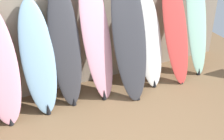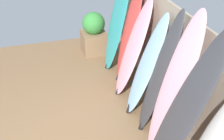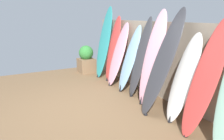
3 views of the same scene
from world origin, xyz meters
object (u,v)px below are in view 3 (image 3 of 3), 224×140
at_px(surfboard_red_1, 113,49).
at_px(surfboard_skyblue_3, 130,59).
at_px(surfboard_pink_5, 153,58).
at_px(planter_box, 86,59).
at_px(surfboard_charcoal_6, 163,62).
at_px(surfboard_white_7, 184,78).
at_px(surfboard_pink_2, 118,54).
at_px(surfboard_red_8, 205,78).
at_px(surfboard_teal_0, 104,43).
at_px(surfboard_charcoal_4, 140,57).

height_order(surfboard_red_1, surfboard_skyblue_3, surfboard_red_1).
bearing_deg(surfboard_skyblue_3, surfboard_pink_5, -1.22).
bearing_deg(surfboard_red_1, planter_box, -164.55).
relative_size(surfboard_skyblue_3, surfboard_charcoal_6, 0.81).
bearing_deg(surfboard_white_7, surfboard_pink_2, 179.12).
bearing_deg(surfboard_red_8, planter_box, -177.82).
xyz_separation_m(surfboard_pink_5, planter_box, (-3.27, -0.27, -0.58)).
xyz_separation_m(surfboard_teal_0, surfboard_pink_5, (2.46, -0.03, -0.07)).
bearing_deg(planter_box, surfboard_white_7, 3.16).
relative_size(surfboard_red_1, surfboard_charcoal_4, 1.01).
distance_m(surfboard_teal_0, surfboard_pink_5, 2.46).
bearing_deg(surfboard_white_7, surfboard_charcoal_6, -165.80).
height_order(surfboard_pink_2, surfboard_charcoal_6, surfboard_charcoal_6).
height_order(surfboard_teal_0, surfboard_skyblue_3, surfboard_teal_0).
bearing_deg(surfboard_pink_2, planter_box, -171.21).
distance_m(surfboard_charcoal_4, surfboard_charcoal_6, 1.03).
bearing_deg(surfboard_pink_2, surfboard_charcoal_4, 1.95).
height_order(surfboard_charcoal_4, planter_box, surfboard_charcoal_4).
relative_size(surfboard_pink_2, surfboard_white_7, 1.07).
bearing_deg(surfboard_white_7, surfboard_skyblue_3, 178.41).
bearing_deg(surfboard_white_7, surfboard_teal_0, 178.93).
bearing_deg(surfboard_teal_0, planter_box, -159.87).
relative_size(surfboard_pink_2, surfboard_charcoal_6, 0.84).
distance_m(surfboard_teal_0, surfboard_red_1, 0.51).
bearing_deg(surfboard_pink_2, surfboard_teal_0, 178.44).
distance_m(surfboard_charcoal_6, surfboard_red_8, 0.96).
distance_m(surfboard_skyblue_3, surfboard_pink_5, 0.96).
xyz_separation_m(surfboard_teal_0, surfboard_skyblue_3, (1.52, -0.01, -0.25)).
distance_m(surfboard_pink_2, surfboard_skyblue_3, 0.57).
bearing_deg(surfboard_red_8, surfboard_skyblue_3, 177.47).
bearing_deg(surfboard_red_1, surfboard_pink_2, -10.67).
relative_size(surfboard_charcoal_4, surfboard_red_8, 1.00).
distance_m(surfboard_white_7, surfboard_red_8, 0.52).
relative_size(surfboard_red_8, planter_box, 2.07).
xyz_separation_m(surfboard_red_1, surfboard_pink_5, (1.98, -0.09, 0.07)).
distance_m(surfboard_pink_5, planter_box, 3.34).
relative_size(surfboard_pink_2, surfboard_red_8, 0.91).
xyz_separation_m(surfboard_teal_0, surfboard_charcoal_6, (2.97, -0.18, -0.05)).
bearing_deg(surfboard_white_7, planter_box, -176.84).
relative_size(surfboard_teal_0, surfboard_red_8, 1.15).
xyz_separation_m(surfboard_charcoal_4, planter_box, (-2.77, -0.31, -0.50)).
height_order(surfboard_pink_2, surfboard_pink_5, surfboard_pink_5).
bearing_deg(surfboard_skyblue_3, surfboard_charcoal_6, -6.63).
xyz_separation_m(surfboard_teal_0, planter_box, (-0.81, -0.30, -0.65)).
height_order(surfboard_pink_2, surfboard_skyblue_3, surfboard_pink_2).
bearing_deg(surfboard_teal_0, surfboard_red_1, 7.15).
relative_size(surfboard_red_1, surfboard_pink_5, 0.93).
height_order(surfboard_pink_2, planter_box, surfboard_pink_2).
bearing_deg(surfboard_pink_5, surfboard_charcoal_6, -16.42).
relative_size(surfboard_red_1, planter_box, 2.07).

